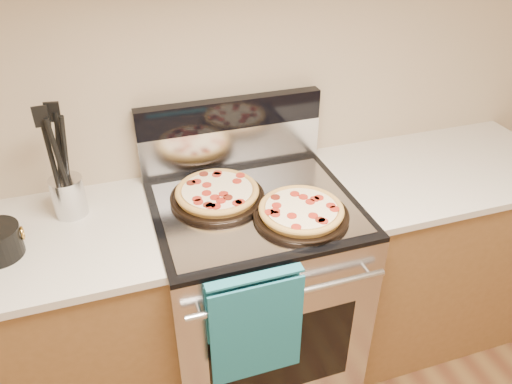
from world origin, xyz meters
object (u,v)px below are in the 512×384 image
object	(u,v)px
range_body	(254,295)
pepperoni_pizza_front	(301,212)
pepperoni_pizza_back	(217,194)
utensil_crock	(69,196)

from	to	relation	value
range_body	pepperoni_pizza_front	size ratio (longest dim) A/B	2.64
pepperoni_pizza_back	utensil_crock	distance (m)	0.54
range_body	utensil_crock	xyz separation A→B (m)	(-0.65, 0.17, 0.53)
range_body	pepperoni_pizza_front	bearing A→B (deg)	-46.86
pepperoni_pizza_back	utensil_crock	world-z (taller)	utensil_crock
pepperoni_pizza_front	utensil_crock	bearing A→B (deg)	158.57
range_body	utensil_crock	world-z (taller)	utensil_crock
pepperoni_pizza_back	pepperoni_pizza_front	distance (m)	0.33
range_body	pepperoni_pizza_front	distance (m)	0.53
range_body	pepperoni_pizza_back	size ratio (longest dim) A/B	2.55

